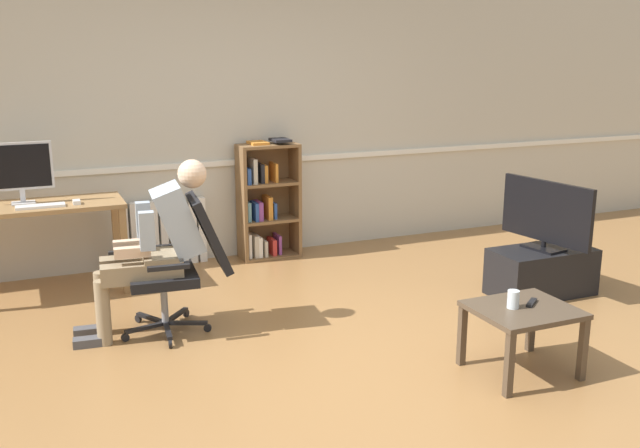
% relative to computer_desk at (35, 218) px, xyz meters
% --- Properties ---
extents(ground_plane, '(18.00, 18.00, 0.00)m').
position_rel_computer_desk_xyz_m(ground_plane, '(1.79, -2.15, -0.65)').
color(ground_plane, olive).
extents(back_wall, '(12.00, 0.13, 2.70)m').
position_rel_computer_desk_xyz_m(back_wall, '(1.79, 0.50, 0.70)').
color(back_wall, beige).
rests_on(back_wall, ground_plane).
extents(computer_desk, '(1.38, 0.58, 0.76)m').
position_rel_computer_desk_xyz_m(computer_desk, '(0.00, 0.00, 0.00)').
color(computer_desk, '#9E7547').
rests_on(computer_desk, ground_plane).
extents(imac_monitor, '(0.50, 0.14, 0.49)m').
position_rel_computer_desk_xyz_m(imac_monitor, '(-0.07, 0.08, 0.39)').
color(imac_monitor, silver).
rests_on(imac_monitor, computer_desk).
extents(keyboard, '(0.37, 0.12, 0.02)m').
position_rel_computer_desk_xyz_m(keyboard, '(0.05, -0.14, 0.12)').
color(keyboard, white).
rests_on(keyboard, computer_desk).
extents(computer_mouse, '(0.06, 0.10, 0.03)m').
position_rel_computer_desk_xyz_m(computer_mouse, '(0.32, -0.12, 0.12)').
color(computer_mouse, white).
rests_on(computer_mouse, computer_desk).
extents(bookshelf, '(0.57, 0.29, 1.15)m').
position_rel_computer_desk_xyz_m(bookshelf, '(2.06, 0.29, -0.11)').
color(bookshelf, brown).
rests_on(bookshelf, ground_plane).
extents(radiator, '(0.78, 0.08, 0.62)m').
position_rel_computer_desk_xyz_m(radiator, '(1.10, 0.39, -0.34)').
color(radiator, white).
rests_on(radiator, ground_plane).
extents(office_chair, '(0.81, 0.62, 0.98)m').
position_rel_computer_desk_xyz_m(office_chair, '(0.93, -1.23, -0.12)').
color(office_chair, black).
rests_on(office_chair, ground_plane).
extents(person_seated, '(0.97, 0.41, 1.23)m').
position_rel_computer_desk_xyz_m(person_seated, '(0.74, -1.21, 0.01)').
color(person_seated, '#937F60').
rests_on(person_seated, ground_plane).
extents(tv_stand, '(0.84, 0.44, 0.38)m').
position_rel_computer_desk_xyz_m(tv_stand, '(3.78, -1.63, -0.46)').
color(tv_stand, black).
rests_on(tv_stand, ground_plane).
extents(tv_screen, '(0.25, 0.87, 0.56)m').
position_rel_computer_desk_xyz_m(tv_screen, '(3.78, -1.63, 0.03)').
color(tv_screen, black).
rests_on(tv_screen, tv_stand).
extents(coffee_table, '(0.61, 0.53, 0.43)m').
position_rel_computer_desk_xyz_m(coffee_table, '(2.68, -2.74, -0.28)').
color(coffee_table, '#4C3D2D').
rests_on(coffee_table, ground_plane).
extents(drinking_glass, '(0.07, 0.07, 0.11)m').
position_rel_computer_desk_xyz_m(drinking_glass, '(2.62, -2.72, -0.16)').
color(drinking_glass, silver).
rests_on(drinking_glass, coffee_table).
extents(spare_remote, '(0.14, 0.12, 0.02)m').
position_rel_computer_desk_xyz_m(spare_remote, '(2.77, -2.71, -0.21)').
color(spare_remote, black).
rests_on(spare_remote, coffee_table).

